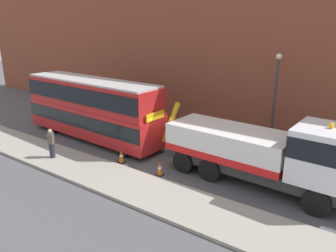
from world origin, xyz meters
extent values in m
plane|color=#4C4C51|center=(0.00, 0.00, 0.00)|extent=(120.00, 120.00, 0.00)
cube|color=gray|center=(0.00, -4.20, 0.07)|extent=(60.00, 2.80, 0.15)
cube|color=brown|center=(0.00, 7.24, 8.00)|extent=(60.00, 1.20, 16.00)
cube|color=#2D2D2D|center=(5.11, -0.40, 0.85)|extent=(9.10, 2.66, 0.55)
cube|color=silver|center=(8.30, -0.56, 2.28)|extent=(2.73, 2.73, 2.30)
cube|color=black|center=(8.30, -0.56, 2.73)|extent=(2.75, 2.75, 0.90)
cube|color=silver|center=(3.81, -0.34, 1.83)|extent=(6.22, 2.90, 1.40)
cube|color=red|center=(3.81, -0.34, 1.31)|extent=(6.22, 2.95, 0.36)
cylinder|color=#B79914|center=(0.10, -0.16, 2.13)|extent=(1.25, 0.34, 2.52)
sphere|color=orange|center=(8.30, -0.56, 3.55)|extent=(0.24, 0.24, 0.24)
cylinder|color=black|center=(8.46, 0.54, 0.58)|extent=(1.18, 0.40, 1.16)
cylinder|color=black|center=(8.35, -1.68, 0.58)|extent=(1.18, 0.40, 1.16)
cylinder|color=black|center=(3.46, 0.79, 0.58)|extent=(1.18, 0.40, 1.16)
cylinder|color=black|center=(3.35, -1.43, 0.58)|extent=(1.18, 0.40, 1.16)
cylinder|color=black|center=(1.86, 0.87, 0.58)|extent=(1.18, 0.40, 1.16)
cylinder|color=black|center=(1.75, -1.35, 0.58)|extent=(1.18, 0.40, 1.16)
cube|color=#AD1E1E|center=(-6.11, -0.40, 1.29)|extent=(11.11, 3.05, 1.90)
cube|color=#AD1E1E|center=(-6.11, -0.40, 3.09)|extent=(10.89, 2.93, 1.70)
cube|color=black|center=(-6.11, -0.40, 1.54)|extent=(11.00, 3.09, 0.90)
cube|color=black|center=(-6.11, -0.40, 3.19)|extent=(10.78, 3.08, 1.00)
cube|color=#B2B2B2|center=(-6.11, -0.40, 4.00)|extent=(10.66, 2.82, 0.12)
cube|color=yellow|center=(-0.59, -0.68, 2.54)|extent=(0.13, 1.50, 0.44)
cylinder|color=black|center=(-2.16, 0.48, 0.52)|extent=(1.05, 0.35, 1.04)
cylinder|color=black|center=(-2.26, -1.68, 0.52)|extent=(1.05, 0.35, 1.04)
cylinder|color=black|center=(-9.35, 0.84, 0.52)|extent=(1.05, 0.35, 1.04)
cylinder|color=black|center=(-9.46, -1.32, 0.52)|extent=(1.05, 0.35, 1.04)
cylinder|color=#232333|center=(-5.25, -4.33, 0.57)|extent=(0.42, 0.42, 0.85)
cube|color=brown|center=(-5.25, -4.33, 1.31)|extent=(0.45, 0.48, 0.62)
sphere|color=tan|center=(-5.25, -4.33, 1.74)|extent=(0.24, 0.24, 0.24)
cone|color=orange|center=(-1.77, -2.32, 0.36)|extent=(0.32, 0.32, 0.72)
cylinder|color=white|center=(-1.77, -2.32, 0.40)|extent=(0.21, 0.21, 0.10)
cube|color=black|center=(-1.77, -2.32, 0.02)|extent=(0.36, 0.36, 0.04)
cone|color=orange|center=(0.97, -2.38, 0.36)|extent=(0.32, 0.32, 0.72)
cylinder|color=white|center=(0.97, -2.38, 0.40)|extent=(0.21, 0.21, 0.10)
cube|color=black|center=(0.97, -2.38, 0.02)|extent=(0.36, 0.36, 0.04)
cylinder|color=#38383D|center=(4.26, 5.04, 2.75)|extent=(0.16, 0.16, 5.50)
sphere|color=#EAE5C6|center=(4.26, 5.04, 5.65)|extent=(0.36, 0.36, 0.36)
camera|label=1|loc=(10.06, -14.55, 7.45)|focal=34.51mm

